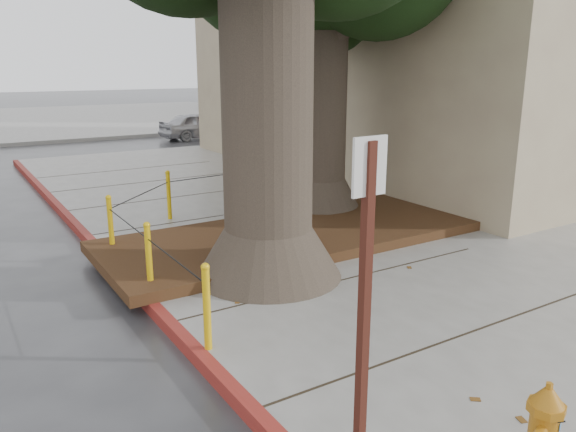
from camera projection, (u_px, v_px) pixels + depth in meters
The scene contains 12 objects.
ground at pixel (423, 362), 5.87m from camera, with size 140.00×140.00×0.00m, color #28282B.
sidewalk_main at pixel (552, 220), 10.97m from camera, with size 16.00×26.00×0.15m, color slate.
sidewalk_far at pixel (130, 116), 33.47m from camera, with size 16.00×20.00×0.15m, color slate.
curb_red at pixel (157, 312), 6.87m from camera, with size 0.14×26.00×0.16m, color maroon.
planter_bed at pixel (294, 235), 9.46m from camera, with size 6.40×2.60×0.16m, color black.
building_side_white at pixel (307, 40), 34.18m from camera, with size 10.00×10.00×9.00m, color silver.
building_side_grey at pixel (329, 24), 41.78m from camera, with size 12.00×14.00×12.00m, color slate.
bollard_ring at pixel (184, 219), 8.83m from camera, with size 3.79×5.39×0.95m.
fire_hydrant at pixel (544, 429), 3.99m from camera, with size 0.39×0.39×0.72m.
signpost at pixel (364, 313), 3.40m from camera, with size 0.24×0.06×2.47m.
car_silver at pixel (199, 126), 23.56m from camera, with size 1.32×3.28×1.12m, color #B6B6BB.
car_red at pixel (249, 120), 25.01m from camera, with size 1.33×3.82×1.26m, color maroon.
Camera 1 is at (-4.00, -3.71, 3.00)m, focal length 35.00 mm.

